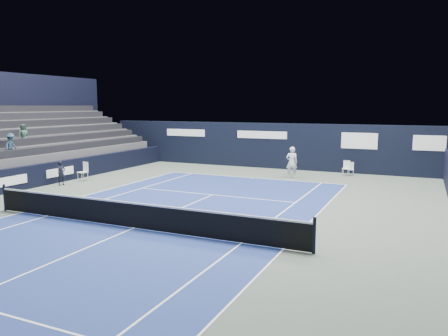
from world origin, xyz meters
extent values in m
plane|color=#49564C|center=(0.00, 2.00, 0.00)|extent=(48.00, 48.00, 0.00)
cube|color=navy|center=(0.00, 0.00, 0.00)|extent=(10.97, 23.77, 0.01)
cube|color=silver|center=(5.19, 15.23, 0.38)|extent=(0.43, 0.41, 0.03)
cube|color=silver|center=(5.16, 15.39, 0.61)|extent=(0.36, 0.10, 0.43)
cylinder|color=silver|center=(5.31, 15.41, 0.19)|extent=(0.02, 0.02, 0.38)
cylinder|color=silver|center=(5.01, 15.35, 0.19)|extent=(0.02, 0.02, 0.38)
cylinder|color=silver|center=(5.37, 15.12, 0.19)|extent=(0.02, 0.02, 0.38)
cylinder|color=silver|center=(5.07, 15.06, 0.19)|extent=(0.02, 0.02, 0.38)
cube|color=white|center=(5.15, 15.41, 0.68)|extent=(0.30, 0.13, 0.28)
cube|color=white|center=(4.91, 15.14, 0.43)|extent=(0.43, 0.41, 0.04)
cube|color=white|center=(4.92, 15.32, 0.68)|extent=(0.41, 0.05, 0.49)
cylinder|color=white|center=(5.10, 15.29, 0.21)|extent=(0.02, 0.02, 0.43)
cylinder|color=white|center=(4.75, 15.31, 0.21)|extent=(0.02, 0.02, 0.43)
cylinder|color=white|center=(5.08, 14.96, 0.21)|extent=(0.02, 0.02, 0.43)
cylinder|color=white|center=(4.73, 14.98, 0.21)|extent=(0.02, 0.02, 0.43)
cube|color=white|center=(-8.58, 6.94, 0.50)|extent=(0.57, 0.56, 0.05)
cube|color=white|center=(-8.53, 7.15, 0.79)|extent=(0.47, 0.15, 0.57)
cylinder|color=white|center=(-8.34, 7.07, 0.25)|extent=(0.03, 0.03, 0.50)
cylinder|color=white|center=(-8.73, 7.17, 0.25)|extent=(0.03, 0.03, 0.50)
cylinder|color=white|center=(-8.43, 6.70, 0.25)|extent=(0.03, 0.03, 0.50)
cylinder|color=white|center=(-8.83, 6.80, 0.25)|extent=(0.03, 0.03, 0.50)
imported|color=black|center=(-8.62, 5.35, 0.67)|extent=(0.38, 0.52, 1.33)
cube|color=white|center=(0.00, 11.88, 0.01)|extent=(10.97, 0.06, 0.00)
cube|color=white|center=(5.49, 0.00, 0.01)|extent=(0.06, 23.77, 0.00)
cube|color=white|center=(-5.49, 0.00, 0.01)|extent=(0.06, 23.77, 0.00)
cube|color=white|center=(4.12, 0.00, 0.01)|extent=(0.06, 23.77, 0.00)
cube|color=white|center=(-4.12, 0.00, 0.01)|extent=(0.06, 23.77, 0.00)
cube|color=white|center=(0.00, 6.40, 0.01)|extent=(8.23, 0.06, 0.00)
cube|color=white|center=(0.00, 0.00, 0.01)|extent=(0.06, 12.80, 0.00)
cube|color=white|center=(0.00, 11.73, 0.01)|extent=(0.06, 0.30, 0.00)
cylinder|color=black|center=(6.40, 0.00, 0.55)|extent=(0.10, 0.10, 1.10)
cylinder|color=black|center=(-6.40, 0.00, 0.55)|extent=(0.10, 0.10, 1.10)
cube|color=black|center=(0.00, 0.00, 0.46)|extent=(12.80, 0.03, 0.86)
cube|color=white|center=(0.00, 0.00, 0.91)|extent=(12.80, 0.05, 0.06)
cube|color=black|center=(0.00, 16.50, 1.55)|extent=(26.00, 0.60, 3.10)
cube|color=silver|center=(-7.00, 16.18, 2.30)|extent=(3.20, 0.02, 0.50)
cube|color=silver|center=(-1.00, 16.18, 2.30)|extent=(3.60, 0.02, 0.50)
cube|color=silver|center=(5.50, 16.18, 2.10)|extent=(2.20, 0.02, 1.00)
cube|color=silver|center=(9.50, 16.18, 2.10)|extent=(1.80, 0.02, 0.90)
cube|color=black|center=(-9.50, 6.00, 0.60)|extent=(0.30, 22.00, 1.20)
cube|color=silver|center=(-9.33, 2.50, 0.60)|extent=(0.02, 2.40, 0.45)
cube|color=silver|center=(-9.33, 6.00, 0.60)|extent=(0.02, 2.00, 0.45)
cube|color=#464648|center=(-10.10, 7.00, 0.82)|extent=(0.90, 16.00, 1.65)
cube|color=#4F4F52|center=(-11.00, 7.00, 1.05)|extent=(0.90, 16.00, 2.10)
cube|color=#454547|center=(-11.90, 7.00, 1.27)|extent=(0.90, 16.00, 2.55)
cube|color=#505052|center=(-12.80, 7.00, 1.50)|extent=(0.90, 16.00, 3.00)
cube|color=#434345|center=(-13.70, 7.00, 1.73)|extent=(0.90, 16.00, 3.45)
cube|color=#47474A|center=(-14.60, 7.00, 1.95)|extent=(0.90, 16.00, 3.90)
cube|color=black|center=(-10.10, 7.00, 1.85)|extent=(0.63, 15.20, 0.40)
cube|color=black|center=(-11.00, 7.00, 2.30)|extent=(0.63, 15.20, 0.40)
cube|color=black|center=(-11.90, 7.00, 2.75)|extent=(0.63, 15.20, 0.40)
cube|color=black|center=(-12.80, 7.00, 3.20)|extent=(0.63, 15.20, 0.40)
cube|color=black|center=(-13.70, 7.00, 3.65)|extent=(0.63, 15.20, 0.40)
cube|color=black|center=(-14.60, 7.00, 4.10)|extent=(0.63, 15.20, 0.40)
imported|color=navy|center=(-10.10, 3.51, 2.28)|extent=(0.69, 0.91, 1.25)
imported|color=#2A4639|center=(-11.00, 5.11, 2.69)|extent=(0.52, 0.66, 1.19)
imported|color=silver|center=(2.07, 12.97, 0.94)|extent=(0.80, 0.67, 1.87)
cylinder|color=black|center=(1.92, 12.67, 1.05)|extent=(0.03, 0.29, 0.13)
torus|color=black|center=(1.92, 12.42, 1.15)|extent=(0.30, 0.13, 0.29)
camera|label=1|loc=(9.09, -12.25, 4.29)|focal=35.00mm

